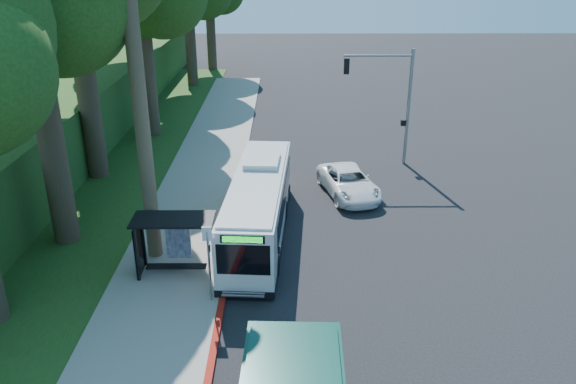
{
  "coord_description": "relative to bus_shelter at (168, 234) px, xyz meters",
  "views": [
    {
      "loc": [
        -2.67,
        -22.7,
        12.11
      ],
      "look_at": [
        -2.47,
        1.0,
        1.93
      ],
      "focal_mm": 35.0,
      "sensor_mm": 36.0,
      "label": 1
    }
  ],
  "objects": [
    {
      "name": "traffic_signal_pole",
      "position": [
        11.04,
        12.86,
        2.62
      ],
      "size": [
        4.1,
        0.3,
        7.0
      ],
      "color": "gray",
      "rests_on": "ground"
    },
    {
      "name": "red_curb",
      "position": [
        2.26,
        -1.14,
        -1.74
      ],
      "size": [
        0.25,
        30.0,
        0.13
      ],
      "primitive_type": "cube",
      "color": "maroon",
      "rests_on": "ground"
    },
    {
      "name": "white_bus",
      "position": [
        3.46,
        3.38,
        -0.25
      ],
      "size": [
        3.0,
        10.82,
        3.19
      ],
      "rotation": [
        0.0,
        0.0,
        -0.07
      ],
      "color": "silver",
      "rests_on": "ground"
    },
    {
      "name": "bus_shelter",
      "position": [
        0.0,
        0.0,
        0.0
      ],
      "size": [
        3.2,
        1.51,
        2.55
      ],
      "color": "black",
      "rests_on": "ground"
    },
    {
      "name": "grass_verge",
      "position": [
        -5.74,
        7.86,
        -1.78
      ],
      "size": [
        8.0,
        70.0,
        0.06
      ],
      "primitive_type": "cube",
      "color": "#234719",
      "rests_on": "ground"
    },
    {
      "name": "stop_sign_pole",
      "position": [
        1.86,
        -2.14,
        0.28
      ],
      "size": [
        0.35,
        0.06,
        3.17
      ],
      "color": "gray",
      "rests_on": "ground"
    },
    {
      "name": "ground",
      "position": [
        7.26,
        2.86,
        -1.81
      ],
      "size": [
        140.0,
        140.0,
        0.0
      ],
      "primitive_type": "plane",
      "color": "black",
      "rests_on": "ground"
    },
    {
      "name": "sidewalk",
      "position": [
        -0.04,
        2.86,
        -1.75
      ],
      "size": [
        4.5,
        70.0,
        0.12
      ],
      "primitive_type": "cube",
      "color": "gray",
      "rests_on": "ground"
    },
    {
      "name": "pickup",
      "position": [
        8.08,
        7.98,
        -1.09
      ],
      "size": [
        3.44,
        5.52,
        1.42
      ],
      "primitive_type": "imported",
      "rotation": [
        0.0,
        0.0,
        0.22
      ],
      "color": "white",
      "rests_on": "ground"
    }
  ]
}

